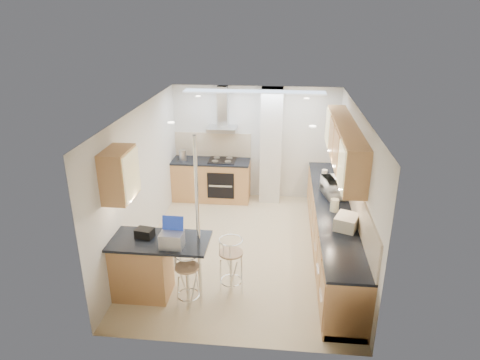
# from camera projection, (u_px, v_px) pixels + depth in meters

# --- Properties ---
(ground) EXTENTS (4.80, 4.80, 0.00)m
(ground) POSITION_uv_depth(u_px,v_px,m) (245.00, 249.00, 7.67)
(ground) COLOR beige
(ground) RESTS_ON ground
(room_shell) EXTENTS (3.64, 4.84, 2.51)m
(room_shell) POSITION_uv_depth(u_px,v_px,m) (266.00, 161.00, 7.41)
(room_shell) COLOR silver
(room_shell) RESTS_ON ground
(right_counter) EXTENTS (0.63, 4.40, 0.92)m
(right_counter) POSITION_uv_depth(u_px,v_px,m) (332.00, 230.00, 7.35)
(right_counter) COLOR tan
(right_counter) RESTS_ON ground
(back_counter) EXTENTS (1.70, 0.63, 0.92)m
(back_counter) POSITION_uv_depth(u_px,v_px,m) (212.00, 180.00, 9.52)
(back_counter) COLOR tan
(back_counter) RESTS_ON ground
(peninsula) EXTENTS (1.47, 0.72, 0.94)m
(peninsula) POSITION_uv_depth(u_px,v_px,m) (160.00, 268.00, 6.26)
(peninsula) COLOR tan
(peninsula) RESTS_ON ground
(microwave) EXTENTS (0.50, 0.63, 0.31)m
(microwave) POSITION_uv_depth(u_px,v_px,m) (335.00, 187.00, 7.52)
(microwave) COLOR white
(microwave) RESTS_ON right_counter
(laptop) EXTENTS (0.32, 0.24, 0.22)m
(laptop) POSITION_uv_depth(u_px,v_px,m) (172.00, 240.00, 5.87)
(laptop) COLOR #A3A5AB
(laptop) RESTS_ON peninsula
(bag) EXTENTS (0.27, 0.22, 0.13)m
(bag) POSITION_uv_depth(u_px,v_px,m) (145.00, 233.00, 6.13)
(bag) COLOR black
(bag) RESTS_ON peninsula
(bar_stool_near) EXTENTS (0.41, 0.41, 0.88)m
(bar_stool_near) POSITION_uv_depth(u_px,v_px,m) (188.00, 281.00, 6.01)
(bar_stool_near) COLOR tan
(bar_stool_near) RESTS_ON ground
(bar_stool_end) EXTENTS (0.52, 0.52, 0.92)m
(bar_stool_end) POSITION_uv_depth(u_px,v_px,m) (231.00, 266.00, 6.32)
(bar_stool_end) COLOR tan
(bar_stool_end) RESTS_ON ground
(jar_a) EXTENTS (0.14, 0.14, 0.16)m
(jar_a) POSITION_uv_depth(u_px,v_px,m) (339.00, 189.00, 7.63)
(jar_a) COLOR beige
(jar_a) RESTS_ON right_counter
(jar_b) EXTENTS (0.13, 0.13, 0.14)m
(jar_b) POSITION_uv_depth(u_px,v_px,m) (324.00, 173.00, 8.41)
(jar_b) COLOR beige
(jar_b) RESTS_ON right_counter
(jar_c) EXTENTS (0.15, 0.15, 0.21)m
(jar_c) POSITION_uv_depth(u_px,v_px,m) (335.00, 205.00, 6.97)
(jar_c) COLOR beige
(jar_c) RESTS_ON right_counter
(jar_d) EXTENTS (0.12, 0.12, 0.15)m
(jar_d) POSITION_uv_depth(u_px,v_px,m) (345.00, 225.00, 6.40)
(jar_d) COLOR white
(jar_d) RESTS_ON right_counter
(bread_bin) EXTENTS (0.43, 0.48, 0.21)m
(bread_bin) POSITION_uv_depth(u_px,v_px,m) (347.00, 222.00, 6.42)
(bread_bin) COLOR beige
(bread_bin) RESTS_ON right_counter
(kettle) EXTENTS (0.16, 0.16, 0.23)m
(kettle) POSITION_uv_depth(u_px,v_px,m) (183.00, 155.00, 9.31)
(kettle) COLOR #B8BBBD
(kettle) RESTS_ON back_counter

